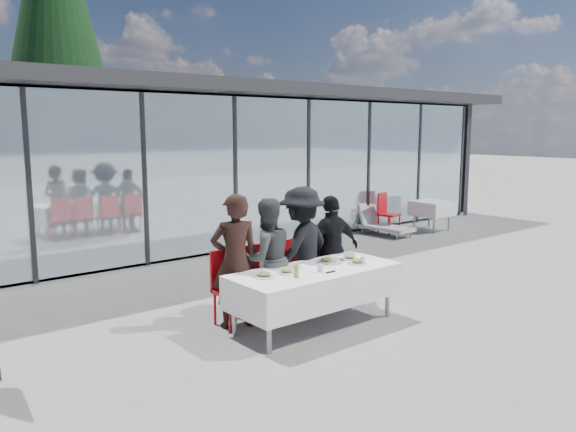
# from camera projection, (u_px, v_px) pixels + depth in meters

# --- Properties ---
(ground) EXTENTS (90.00, 90.00, 0.00)m
(ground) POSITION_uv_depth(u_px,v_px,m) (336.00, 312.00, 7.77)
(ground) COLOR gray
(ground) RESTS_ON ground
(pavilion) EXTENTS (14.80, 8.80, 3.44)m
(pavilion) POSITION_uv_depth(u_px,v_px,m) (179.00, 143.00, 14.96)
(pavilion) COLOR gray
(pavilion) RESTS_ON ground
(dining_table) EXTENTS (2.26, 0.96, 0.75)m
(dining_table) POSITION_uv_depth(u_px,v_px,m) (315.00, 285.00, 7.16)
(dining_table) COLOR white
(dining_table) RESTS_ON ground
(diner_a) EXTENTS (0.80, 0.80, 1.72)m
(diner_a) POSITION_uv_depth(u_px,v_px,m) (235.00, 261.00, 7.09)
(diner_a) COLOR black
(diner_a) RESTS_ON ground
(diner_chair_a) EXTENTS (0.44, 0.44, 0.97)m
(diner_chair_a) POSITION_uv_depth(u_px,v_px,m) (230.00, 284.00, 7.24)
(diner_chair_a) COLOR #BB0C12
(diner_chair_a) RESTS_ON ground
(diner_b) EXTENTS (0.93, 0.93, 1.62)m
(diner_b) POSITION_uv_depth(u_px,v_px,m) (266.00, 259.00, 7.41)
(diner_b) COLOR #434343
(diner_b) RESTS_ON ground
(diner_chair_b) EXTENTS (0.44, 0.44, 0.97)m
(diner_chair_b) POSITION_uv_depth(u_px,v_px,m) (261.00, 277.00, 7.54)
(diner_chair_b) COLOR #BB0C12
(diner_chair_b) RESTS_ON ground
(diner_c) EXTENTS (1.39, 1.39, 1.73)m
(diner_c) POSITION_uv_depth(u_px,v_px,m) (302.00, 249.00, 7.78)
(diner_c) COLOR black
(diner_c) RESTS_ON ground
(diner_chair_c) EXTENTS (0.44, 0.44, 0.97)m
(diner_chair_c) POSITION_uv_depth(u_px,v_px,m) (296.00, 270.00, 7.93)
(diner_chair_c) COLOR #BB0C12
(diner_chair_c) RESTS_ON ground
(diner_d) EXTENTS (1.03, 1.03, 1.57)m
(diner_d) POSITION_uv_depth(u_px,v_px,m) (332.00, 249.00, 8.15)
(diner_d) COLOR black
(diner_d) RESTS_ON ground
(diner_chair_d) EXTENTS (0.44, 0.44, 0.97)m
(diner_chair_d) POSITION_uv_depth(u_px,v_px,m) (326.00, 264.00, 8.28)
(diner_chair_d) COLOR #BB0C12
(diner_chair_d) RESTS_ON ground
(plate_a) EXTENTS (0.26, 0.26, 0.07)m
(plate_a) POSITION_uv_depth(u_px,v_px,m) (265.00, 275.00, 6.73)
(plate_a) COLOR silver
(plate_a) RESTS_ON dining_table
(plate_b) EXTENTS (0.26, 0.26, 0.07)m
(plate_b) POSITION_uv_depth(u_px,v_px,m) (287.00, 271.00, 6.92)
(plate_b) COLOR silver
(plate_b) RESTS_ON dining_table
(plate_c) EXTENTS (0.26, 0.26, 0.07)m
(plate_c) POSITION_uv_depth(u_px,v_px,m) (326.00, 260.00, 7.48)
(plate_c) COLOR silver
(plate_c) RESTS_ON dining_table
(plate_d) EXTENTS (0.26, 0.26, 0.07)m
(plate_d) POSITION_uv_depth(u_px,v_px,m) (350.00, 257.00, 7.67)
(plate_d) COLOR silver
(plate_d) RESTS_ON dining_table
(plate_extra) EXTENTS (0.26, 0.26, 0.07)m
(plate_extra) POSITION_uv_depth(u_px,v_px,m) (357.00, 262.00, 7.41)
(plate_extra) COLOR silver
(plate_extra) RESTS_ON dining_table
(juice_bottle) EXTENTS (0.06, 0.06, 0.16)m
(juice_bottle) POSITION_uv_depth(u_px,v_px,m) (296.00, 271.00, 6.71)
(juice_bottle) COLOR #90BD4E
(juice_bottle) RESTS_ON dining_table
(drinking_glasses) EXTENTS (0.79, 0.11, 0.10)m
(drinking_glasses) POSITION_uv_depth(u_px,v_px,m) (342.00, 264.00, 7.18)
(drinking_glasses) COLOR silver
(drinking_glasses) RESTS_ON dining_table
(folded_eyeglasses) EXTENTS (0.14, 0.03, 0.01)m
(folded_eyeglasses) POSITION_uv_depth(u_px,v_px,m) (331.00, 272.00, 6.96)
(folded_eyeglasses) COLOR black
(folded_eyeglasses) RESTS_ON dining_table
(spare_table_right) EXTENTS (0.86, 0.86, 0.74)m
(spare_table_right) POSITION_uv_depth(u_px,v_px,m) (432.00, 208.00, 13.99)
(spare_table_right) COLOR white
(spare_table_right) RESTS_ON ground
(spare_chair_a) EXTENTS (0.53, 0.53, 0.97)m
(spare_chair_a) POSITION_uv_depth(u_px,v_px,m) (386.00, 211.00, 13.70)
(spare_chair_a) COLOR #BB0C12
(spare_chair_a) RESTS_ON ground
(spare_chair_b) EXTENTS (0.62, 0.62, 0.97)m
(spare_chair_b) POSITION_uv_depth(u_px,v_px,m) (328.00, 213.00, 13.40)
(spare_chair_b) COLOR #BB0C12
(spare_chair_b) RESTS_ON ground
(lounger) EXTENTS (0.68, 1.37, 0.72)m
(lounger) POSITION_uv_depth(u_px,v_px,m) (381.00, 224.00, 13.52)
(lounger) COLOR silver
(lounger) RESTS_ON ground
(conifer_tree) EXTENTS (4.00, 4.00, 10.50)m
(conifer_tree) POSITION_uv_depth(u_px,v_px,m) (55.00, 14.00, 17.15)
(conifer_tree) COLOR #382316
(conifer_tree) RESTS_ON ground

